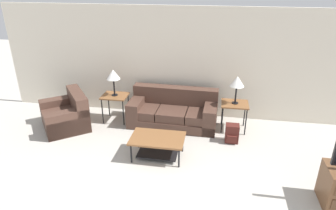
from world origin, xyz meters
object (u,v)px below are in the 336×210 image
(side_table_right, at_px, (235,106))
(table_lamp_right, at_px, (237,82))
(armchair, at_px, (67,115))
(coffee_table, at_px, (158,143))
(side_table_left, at_px, (115,98))
(table_lamp_left, at_px, (113,75))
(backpack, at_px, (232,134))
(couch, at_px, (173,112))

(side_table_right, bearing_deg, table_lamp_right, 90.00)
(armchair, height_order, side_table_right, armchair)
(armchair, xyz_separation_m, side_table_right, (3.74, 0.49, 0.29))
(coffee_table, relative_size, side_table_left, 1.58)
(table_lamp_left, bearing_deg, armchair, -154.02)
(side_table_right, distance_m, table_lamp_left, 2.79)
(side_table_right, height_order, table_lamp_left, table_lamp_left)
(armchair, distance_m, coffee_table, 2.45)
(side_table_right, bearing_deg, side_table_left, 180.00)
(side_table_left, relative_size, table_lamp_right, 1.04)
(backpack, bearing_deg, table_lamp_right, 86.01)
(coffee_table, xyz_separation_m, backpack, (1.41, 0.80, -0.12))
(couch, distance_m, table_lamp_right, 1.61)
(armchair, distance_m, side_table_right, 3.78)
(couch, distance_m, coffee_table, 1.41)
(side_table_left, bearing_deg, backpack, -11.70)
(side_table_left, distance_m, backpack, 2.78)
(side_table_right, bearing_deg, table_lamp_left, 180.00)
(coffee_table, bearing_deg, couch, 86.52)
(side_table_right, distance_m, backpack, 0.68)
(couch, relative_size, table_lamp_left, 3.26)
(couch, height_order, armchair, couch)
(table_lamp_left, height_order, table_lamp_right, same)
(side_table_left, distance_m, side_table_right, 2.74)
(side_table_left, height_order, table_lamp_right, table_lamp_right)
(table_lamp_left, bearing_deg, side_table_right, -0.00)
(armchair, xyz_separation_m, table_lamp_left, (1.00, 0.49, 0.85))
(side_table_left, xyz_separation_m, side_table_right, (2.74, 0.00, 0.00))
(side_table_left, xyz_separation_m, table_lamp_right, (2.74, 0.00, 0.56))
(coffee_table, height_order, side_table_right, side_table_right)
(side_table_right, relative_size, table_lamp_left, 1.04)
(couch, height_order, backpack, couch)
(coffee_table, bearing_deg, backpack, 29.46)
(side_table_right, bearing_deg, armchair, -172.56)
(couch, xyz_separation_m, backpack, (1.33, -0.61, -0.10))
(coffee_table, bearing_deg, table_lamp_left, 133.43)
(backpack, bearing_deg, table_lamp_left, 168.30)
(table_lamp_left, xyz_separation_m, backpack, (2.70, -0.56, -0.94))
(armchair, relative_size, table_lamp_right, 2.31)
(coffee_table, bearing_deg, armchair, 159.20)
(coffee_table, relative_size, side_table_right, 1.58)
(coffee_table, height_order, table_lamp_left, table_lamp_left)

